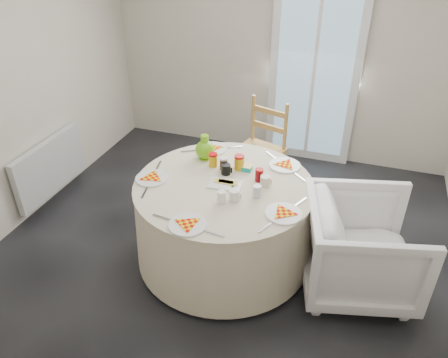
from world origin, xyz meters
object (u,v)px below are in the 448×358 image
(armchair, at_px, (361,248))
(table, at_px, (224,222))
(radiator, at_px, (50,167))
(green_pitcher, at_px, (205,146))
(wooden_chair, at_px, (258,154))

(armchair, bearing_deg, table, 76.24)
(radiator, distance_m, table, 1.99)
(armchair, relative_size, green_pitcher, 3.98)
(radiator, height_order, armchair, armchair)
(wooden_chair, distance_m, green_pitcher, 0.89)
(radiator, xyz_separation_m, wooden_chair, (1.97, 0.79, 0.09))
(radiator, distance_m, wooden_chair, 2.13)
(radiator, relative_size, armchair, 1.16)
(table, relative_size, green_pitcher, 6.86)
(table, distance_m, green_pitcher, 0.67)
(radiator, xyz_separation_m, table, (1.97, -0.29, -0.01))
(table, relative_size, armchair, 1.72)
(table, bearing_deg, green_pitcher, 130.23)
(green_pitcher, bearing_deg, table, -31.90)
(table, height_order, wooden_chair, wooden_chair)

